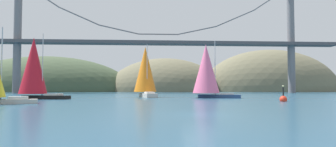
# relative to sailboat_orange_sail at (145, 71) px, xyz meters

# --- Properties ---
(ground_plane) EXTENTS (360.00, 360.00, 0.00)m
(ground_plane) POSITION_rel_sailboat_orange_sail_xyz_m (4.45, -44.05, -5.74)
(ground_plane) COLOR navy
(headland_center) EXTENTS (58.90, 44.00, 34.10)m
(headland_center) POSITION_rel_sailboat_orange_sail_xyz_m (9.45, 90.95, -5.74)
(headland_center) COLOR #6B664C
(headland_center) RESTS_ON ground_plane
(headland_left) EXTENTS (87.48, 44.00, 35.50)m
(headland_left) POSITION_rel_sailboat_orange_sail_xyz_m (-50.55, 90.95, -5.74)
(headland_left) COLOR #425138
(headland_left) RESTS_ON ground_plane
(headland_right) EXTENTS (72.50, 44.00, 43.86)m
(headland_right) POSITION_rel_sailboat_orange_sail_xyz_m (64.45, 90.95, -5.74)
(headland_right) COLOR #6B664C
(headland_right) RESTS_ON ground_plane
(suspension_bridge) EXTENTS (141.42, 6.00, 42.69)m
(suspension_bridge) POSITION_rel_sailboat_orange_sail_xyz_m (4.45, 50.95, 14.47)
(suspension_bridge) COLOR slate
(suspension_bridge) RESTS_ON ground_plane
(sailboat_orange_sail) EXTENTS (5.95, 9.45, 11.35)m
(sailboat_orange_sail) POSITION_rel_sailboat_orange_sail_xyz_m (0.00, 0.00, 0.00)
(sailboat_orange_sail) COLOR #B7B2A8
(sailboat_orange_sail) RESTS_ON ground_plane
(sailboat_crimson_sail) EXTENTS (10.01, 6.04, 11.90)m
(sailboat_crimson_sail) POSITION_rel_sailboat_orange_sail_xyz_m (-20.18, -9.97, 0.04)
(sailboat_crimson_sail) COLOR black
(sailboat_crimson_sail) RESTS_ON ground_plane
(sailboat_pink_spinnaker) EXTENTS (10.20, 6.82, 11.43)m
(sailboat_pink_spinnaker) POSITION_rel_sailboat_orange_sail_xyz_m (12.36, -6.15, -0.10)
(sailboat_pink_spinnaker) COLOR navy
(sailboat_pink_spinnaker) RESTS_ON ground_plane
(channel_buoy) EXTENTS (1.10, 1.10, 2.64)m
(channel_buoy) POSITION_rel_sailboat_orange_sail_xyz_m (20.68, -22.84, -5.37)
(channel_buoy) COLOR red
(channel_buoy) RESTS_ON ground_plane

